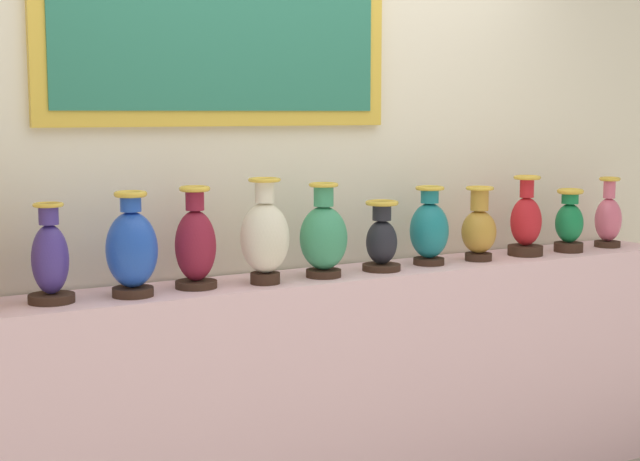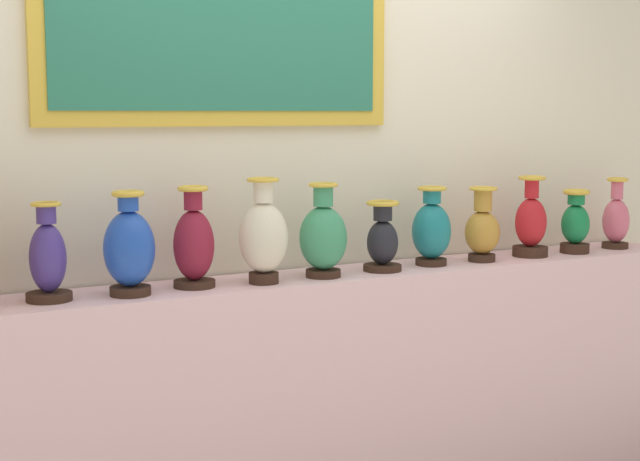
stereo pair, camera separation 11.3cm
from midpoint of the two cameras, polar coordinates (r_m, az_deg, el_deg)
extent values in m
cube|color=beige|center=(3.86, -0.85, -10.25)|extent=(3.66, 0.37, 1.03)
cube|color=beige|center=(3.89, -2.65, 5.59)|extent=(5.55, 0.10, 3.12)
cube|color=gold|center=(3.70, -6.95, 12.43)|extent=(1.47, 0.03, 0.79)
cube|color=#277057|center=(3.69, -6.83, 12.46)|extent=(1.35, 0.01, 0.67)
cylinder|color=#382319|center=(3.34, -17.00, -3.98)|extent=(0.16, 0.16, 0.03)
ellipsoid|color=#3F2D7F|center=(3.32, -17.08, -1.70)|extent=(0.13, 0.13, 0.24)
cylinder|color=#3F2D7F|center=(3.30, -17.18, 0.93)|extent=(0.07, 0.07, 0.07)
torus|color=gold|center=(3.29, -17.20, 1.51)|extent=(0.10, 0.10, 0.01)
cylinder|color=#382319|center=(3.38, -12.29, -3.68)|extent=(0.15, 0.15, 0.03)
ellipsoid|color=#1E47B2|center=(3.35, -12.36, -1.15)|extent=(0.18, 0.18, 0.27)
cylinder|color=#1E47B2|center=(3.33, -12.44, 1.66)|extent=(0.07, 0.07, 0.06)
torus|color=gold|center=(3.33, -12.45, 2.19)|extent=(0.12, 0.12, 0.02)
cylinder|color=#382319|center=(3.50, -8.49, -3.27)|extent=(0.15, 0.15, 0.03)
ellipsoid|color=maroon|center=(3.47, -8.53, -0.93)|extent=(0.15, 0.15, 0.26)
cylinder|color=maroon|center=(3.45, -8.58, 1.88)|extent=(0.07, 0.07, 0.08)
torus|color=gold|center=(3.45, -8.59, 2.54)|extent=(0.11, 0.11, 0.02)
cylinder|color=#382319|center=(3.55, -4.28, -2.92)|extent=(0.11, 0.11, 0.04)
ellipsoid|color=beige|center=(3.53, -4.30, -0.46)|extent=(0.19, 0.19, 0.27)
cylinder|color=beige|center=(3.51, -4.33, 2.40)|extent=(0.07, 0.07, 0.09)
torus|color=gold|center=(3.51, -4.34, 3.10)|extent=(0.12, 0.12, 0.02)
cylinder|color=#382319|center=(3.69, -0.66, -2.62)|extent=(0.14, 0.14, 0.03)
ellipsoid|color=#388C60|center=(3.67, -0.66, -0.46)|extent=(0.19, 0.19, 0.25)
cylinder|color=#388C60|center=(3.65, -0.67, 2.15)|extent=(0.08, 0.08, 0.08)
torus|color=gold|center=(3.64, -0.67, 2.81)|extent=(0.12, 0.12, 0.02)
cylinder|color=#382319|center=(3.84, 2.93, -2.26)|extent=(0.16, 0.16, 0.03)
ellipsoid|color=black|center=(3.83, 2.94, -0.72)|extent=(0.13, 0.13, 0.18)
cylinder|color=black|center=(3.81, 2.95, 1.16)|extent=(0.08, 0.08, 0.07)
torus|color=gold|center=(3.81, 2.95, 1.69)|extent=(0.14, 0.14, 0.02)
cylinder|color=#382319|center=(4.01, 5.85, -1.88)|extent=(0.13, 0.13, 0.03)
ellipsoid|color=#19727A|center=(3.99, 5.88, -0.01)|extent=(0.17, 0.17, 0.24)
cylinder|color=#19727A|center=(3.97, 5.90, 2.13)|extent=(0.08, 0.08, 0.06)
torus|color=gold|center=(3.97, 5.91, 2.59)|extent=(0.12, 0.12, 0.02)
cylinder|color=#382319|center=(4.14, 8.87, -1.60)|extent=(0.12, 0.12, 0.03)
ellipsoid|color=#B27F2D|center=(4.13, 8.90, -0.08)|extent=(0.15, 0.15, 0.19)
cylinder|color=#B27F2D|center=(4.11, 8.94, 1.89)|extent=(0.08, 0.08, 0.10)
torus|color=gold|center=(4.11, 8.95, 2.57)|extent=(0.12, 0.12, 0.02)
cylinder|color=#382319|center=(4.33, 11.68, -1.20)|extent=(0.16, 0.16, 0.04)
ellipsoid|color=red|center=(4.32, 11.73, 0.54)|extent=(0.14, 0.14, 0.22)
cylinder|color=red|center=(4.30, 11.78, 2.59)|extent=(0.06, 0.06, 0.09)
torus|color=gold|center=(4.30, 11.80, 3.19)|extent=(0.12, 0.12, 0.02)
cylinder|color=#382319|center=(4.49, 14.23, -0.99)|extent=(0.13, 0.13, 0.04)
ellipsoid|color=#14723D|center=(4.47, 14.27, 0.44)|extent=(0.13, 0.13, 0.18)
cylinder|color=#14723D|center=(4.46, 14.32, 1.96)|extent=(0.08, 0.08, 0.06)
torus|color=gold|center=(4.46, 14.33, 2.34)|extent=(0.12, 0.12, 0.02)
cylinder|color=#382319|center=(4.70, 16.47, -0.80)|extent=(0.12, 0.12, 0.03)
ellipsoid|color=#CC5972|center=(4.69, 16.52, 0.63)|extent=(0.13, 0.13, 0.21)
cylinder|color=#CC5972|center=(4.67, 16.59, 2.47)|extent=(0.06, 0.06, 0.09)
torus|color=gold|center=(4.67, 16.61, 3.03)|extent=(0.10, 0.10, 0.02)
camera|label=1|loc=(0.06, -90.87, -0.11)|focal=52.44mm
camera|label=2|loc=(0.06, 89.13, 0.11)|focal=52.44mm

